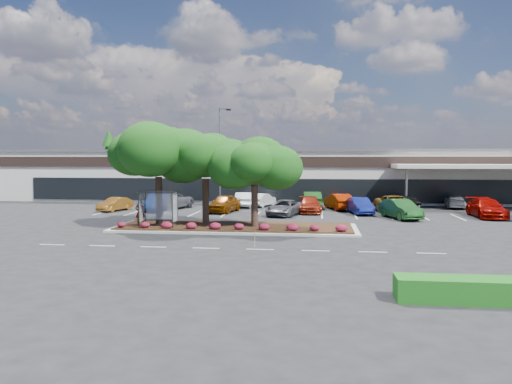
# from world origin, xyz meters

# --- Properties ---
(ground) EXTENTS (160.00, 160.00, 0.00)m
(ground) POSITION_xyz_m (0.00, 0.00, 0.00)
(ground) COLOR black
(ground) RESTS_ON ground
(retail_store) EXTENTS (80.40, 25.20, 6.25)m
(retail_store) POSITION_xyz_m (0.06, 33.91, 3.15)
(retail_store) COLOR beige
(retail_store) RESTS_ON ground
(landscape_island) EXTENTS (18.00, 6.00, 0.26)m
(landscape_island) POSITION_xyz_m (-2.00, 4.00, 0.12)
(landscape_island) COLOR #AAABA5
(landscape_island) RESTS_ON ground
(lane_markings) EXTENTS (33.12, 20.06, 0.01)m
(lane_markings) POSITION_xyz_m (-0.14, 10.42, 0.01)
(lane_markings) COLOR silver
(lane_markings) RESTS_ON ground
(shrub_row) EXTENTS (17.00, 0.80, 0.50)m
(shrub_row) POSITION_xyz_m (-2.00, 1.90, 0.51)
(shrub_row) COLOR maroon
(shrub_row) RESTS_ON landscape_island
(bus_shelter) EXTENTS (2.75, 1.55, 2.59)m
(bus_shelter) POSITION_xyz_m (-7.50, 2.95, 2.31)
(bus_shelter) COLOR black
(bus_shelter) RESTS_ON landscape_island
(island_tree_west) EXTENTS (7.20, 7.20, 7.89)m
(island_tree_west) POSITION_xyz_m (-8.00, 4.50, 4.21)
(island_tree_west) COLOR #1A3E0F
(island_tree_west) RESTS_ON landscape_island
(island_tree_mid) EXTENTS (6.60, 6.60, 7.32)m
(island_tree_mid) POSITION_xyz_m (-4.50, 5.20, 3.92)
(island_tree_mid) COLOR #1A3E0F
(island_tree_mid) RESTS_ON landscape_island
(island_tree_east) EXTENTS (5.80, 5.80, 6.50)m
(island_tree_east) POSITION_xyz_m (-0.50, 3.70, 3.51)
(island_tree_east) COLOR #1A3E0F
(island_tree_east) RESTS_ON landscape_island
(hedge_south_east) EXTENTS (6.00, 1.30, 0.90)m
(hedge_south_east) POSITION_xyz_m (10.00, -13.50, 0.45)
(hedge_south_east) COLOR #1A5211
(hedge_south_east) RESTS_ON ground
(conifer_north_west) EXTENTS (4.40, 4.40, 10.00)m
(conifer_north_west) POSITION_xyz_m (-30.00, 46.00, 5.00)
(conifer_north_west) COLOR #1A3E0F
(conifer_north_west) RESTS_ON ground
(person_waiting) EXTENTS (0.83, 0.68, 1.97)m
(person_waiting) POSITION_xyz_m (-8.98, 3.05, 1.25)
(person_waiting) COLOR #594C47
(person_waiting) RESTS_ON landscape_island
(light_pole) EXTENTS (1.43, 0.50, 10.45)m
(light_pole) POSITION_xyz_m (-5.97, 18.77, 4.65)
(light_pole) COLOR #AAABA5
(light_pole) RESTS_ON ground
(survey_stake) EXTENTS (0.08, 0.14, 0.93)m
(survey_stake) POSITION_xyz_m (0.43, -3.36, 0.60)
(survey_stake) COLOR #9C7852
(survey_stake) RESTS_ON ground
(car_0) EXTENTS (2.56, 4.31, 1.34)m
(car_0) POSITION_xyz_m (-15.94, 14.90, 0.67)
(car_0) COLOR brown
(car_0) RESTS_ON ground
(car_1) EXTENTS (2.32, 5.33, 1.71)m
(car_1) POSITION_xyz_m (-11.77, 15.53, 0.85)
(car_1) COLOR navy
(car_1) RESTS_ON ground
(car_2) EXTENTS (2.90, 5.32, 1.72)m
(car_2) POSITION_xyz_m (-4.91, 15.05, 0.86)
(car_2) COLOR #673103
(car_2) RESTS_ON ground
(car_3) EXTENTS (3.49, 5.54, 1.43)m
(car_3) POSITION_xyz_m (1.05, 12.98, 0.71)
(car_3) COLOR #4F5055
(car_3) RESTS_ON ground
(car_4) EXTENTS (2.46, 5.26, 1.48)m
(car_4) POSITION_xyz_m (3.32, 15.62, 0.74)
(car_4) COLOR maroon
(car_4) RESTS_ON ground
(car_5) EXTENTS (2.47, 4.91, 1.55)m
(car_5) POSITION_xyz_m (8.02, 15.13, 0.77)
(car_5) COLOR navy
(car_5) RESTS_ON ground
(car_6) EXTENTS (3.35, 5.43, 1.69)m
(car_6) POSITION_xyz_m (11.22, 11.85, 0.84)
(car_6) COLOR #19481A
(car_6) RESTS_ON ground
(car_7) EXTENTS (3.64, 6.41, 1.69)m
(car_7) POSITION_xyz_m (11.37, 15.90, 0.84)
(car_7) COLOR brown
(car_7) RESTS_ON ground
(car_8) EXTENTS (2.39, 5.83, 1.69)m
(car_8) POSITION_xyz_m (18.95, 13.73, 0.84)
(car_8) COLOR #8F0600
(car_8) RESTS_ON ground
(car_10) EXTENTS (4.47, 6.62, 1.69)m
(car_10) POSITION_xyz_m (-11.04, 17.75, 0.84)
(car_10) COLOR slate
(car_10) RESTS_ON ground
(car_11) EXTENTS (2.07, 4.93, 1.58)m
(car_11) POSITION_xyz_m (-3.77, 20.30, 0.79)
(car_11) COLOR white
(car_11) RESTS_ON ground
(car_12) EXTENTS (2.81, 4.56, 1.42)m
(car_12) POSITION_xyz_m (-1.90, 21.16, 0.71)
(car_12) COLOR silver
(car_12) RESTS_ON ground
(car_13) EXTENTS (2.29, 5.34, 1.71)m
(car_13) POSITION_xyz_m (3.44, 20.51, 0.85)
(car_13) COLOR #1A4616
(car_13) RESTS_ON ground
(car_14) EXTENTS (3.08, 5.26, 1.64)m
(car_14) POSITION_xyz_m (6.22, 18.80, 0.82)
(car_14) COLOR #992002
(car_14) RESTS_ON ground
(car_15) EXTENTS (2.48, 4.75, 1.54)m
(car_15) POSITION_xyz_m (13.05, 19.60, 0.77)
(car_15) COLOR black
(car_15) RESTS_ON ground
(car_17) EXTENTS (2.68, 4.94, 1.36)m
(car_17) POSITION_xyz_m (18.40, 21.82, 0.68)
(car_17) COLOR slate
(car_17) RESTS_ON ground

